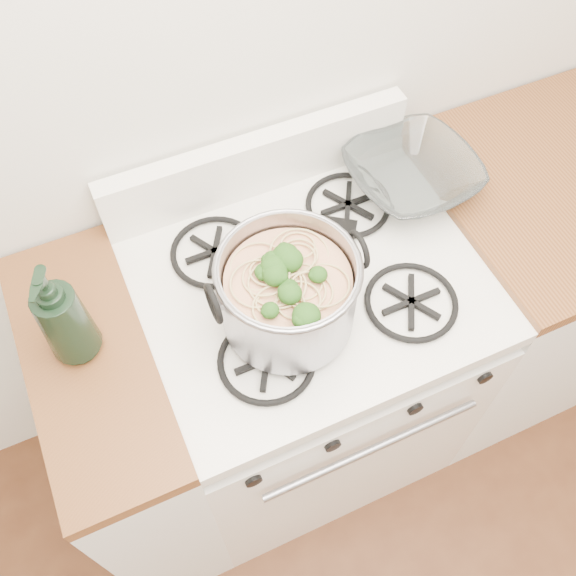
# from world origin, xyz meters

# --- Properties ---
(gas_range) EXTENTS (0.76, 0.66, 0.92)m
(gas_range) POSITION_xyz_m (0.00, 1.26, 0.44)
(gas_range) COLOR white
(gas_range) RESTS_ON ground
(counter_left) EXTENTS (0.25, 0.65, 0.92)m
(counter_left) POSITION_xyz_m (-0.51, 1.26, 0.46)
(counter_left) COLOR silver
(counter_left) RESTS_ON ground
(counter_right) EXTENTS (1.00, 0.65, 0.92)m
(counter_right) POSITION_xyz_m (0.88, 1.26, 0.46)
(counter_right) COLOR silver
(counter_right) RESTS_ON ground
(stock_pot) EXTENTS (0.32, 0.29, 0.19)m
(stock_pot) POSITION_xyz_m (-0.09, 1.19, 1.01)
(stock_pot) COLOR gray
(stock_pot) RESTS_ON gas_range
(spatula) EXTENTS (0.42, 0.42, 0.02)m
(spatula) POSITION_xyz_m (0.09, 1.33, 0.94)
(spatula) COLOR black
(spatula) RESTS_ON gas_range
(glass_bowl) EXTENTS (0.13, 0.13, 0.03)m
(glass_bowl) POSITION_xyz_m (0.33, 1.40, 0.94)
(glass_bowl) COLOR white
(glass_bowl) RESTS_ON gas_range
(bottle) EXTENTS (0.14, 0.14, 0.27)m
(bottle) POSITION_xyz_m (-0.51, 1.29, 1.05)
(bottle) COLOR black
(bottle) RESTS_ON counter_left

